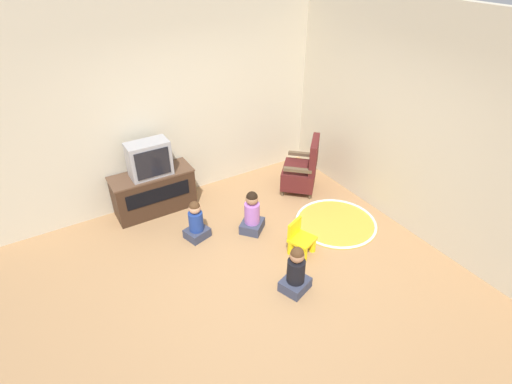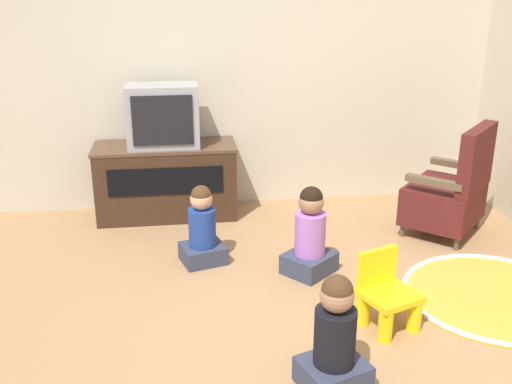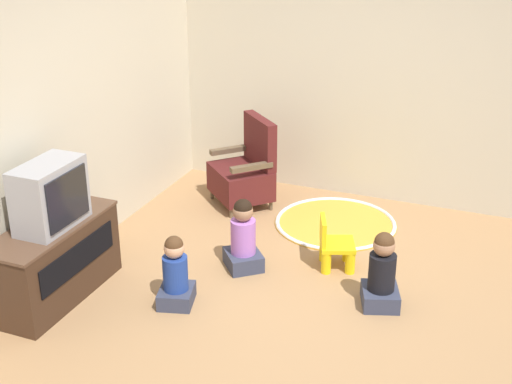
# 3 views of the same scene
# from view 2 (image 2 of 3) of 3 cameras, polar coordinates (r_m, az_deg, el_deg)

# --- Properties ---
(ground_plane) EXTENTS (30.00, 30.00, 0.00)m
(ground_plane) POSITION_cam_2_polar(r_m,az_deg,el_deg) (3.49, 1.91, -13.65)
(ground_plane) COLOR #9E754C
(wall_back) EXTENTS (5.33, 0.12, 2.90)m
(wall_back) POSITION_cam_2_polar(r_m,az_deg,el_deg) (5.11, -5.98, 14.54)
(wall_back) COLOR beige
(wall_back) RESTS_ON ground_plane
(tv_cabinet) EXTENTS (1.16, 0.47, 0.62)m
(tv_cabinet) POSITION_cam_2_polar(r_m,az_deg,el_deg) (5.04, -8.54, 1.19)
(tv_cabinet) COLOR #382316
(tv_cabinet) RESTS_ON ground_plane
(television) EXTENTS (0.57, 0.32, 0.50)m
(television) POSITION_cam_2_polar(r_m,az_deg,el_deg) (4.86, -8.87, 7.15)
(television) COLOR #939399
(television) RESTS_ON tv_cabinet
(black_armchair) EXTENTS (0.78, 0.78, 0.88)m
(black_armchair) POSITION_cam_2_polar(r_m,az_deg,el_deg) (4.86, 18.03, -0.05)
(black_armchair) COLOR brown
(black_armchair) RESTS_ON ground_plane
(yellow_kid_chair) EXTENTS (0.38, 0.37, 0.45)m
(yellow_kid_chair) POSITION_cam_2_polar(r_m,az_deg,el_deg) (3.58, 12.34, -9.81)
(yellow_kid_chair) COLOR yellow
(yellow_kid_chair) RESTS_ON ground_plane
(play_mat) EXTENTS (1.16, 1.16, 0.04)m
(play_mat) POSITION_cam_2_polar(r_m,az_deg,el_deg) (4.15, 21.73, -9.13)
(play_mat) COLOR gold
(play_mat) RESTS_ON ground_plane
(child_watching_left) EXTENTS (0.35, 0.33, 0.57)m
(child_watching_left) POSITION_cam_2_polar(r_m,az_deg,el_deg) (4.22, -5.14, -3.58)
(child_watching_left) COLOR #33384C
(child_watching_left) RESTS_ON ground_plane
(child_watching_center) EXTENTS (0.39, 0.36, 0.61)m
(child_watching_center) POSITION_cam_2_polar(r_m,az_deg,el_deg) (3.01, 7.50, -13.79)
(child_watching_center) COLOR #33384C
(child_watching_center) RESTS_ON ground_plane
(child_watching_right) EXTENTS (0.42, 0.42, 0.62)m
(child_watching_right) POSITION_cam_2_polar(r_m,az_deg,el_deg) (4.06, 5.17, -4.21)
(child_watching_right) COLOR #33384C
(child_watching_right) RESTS_ON ground_plane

